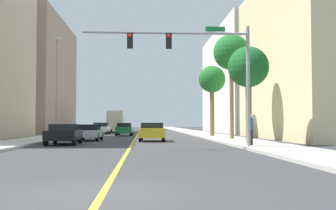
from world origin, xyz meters
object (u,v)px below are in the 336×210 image
(palm_near, at_px, (248,68))
(car_silver, at_px, (90,132))
(pedestrian, at_px, (250,129))
(car_green, at_px, (125,129))
(traffic_signal_mast, at_px, (200,58))
(palm_far, at_px, (212,81))
(car_black, at_px, (64,134))
(delivery_truck, at_px, (116,121))
(street_lamp, at_px, (57,82))
(palm_mid, at_px, (231,53))
(car_white, at_px, (101,128))
(car_blue, at_px, (152,128))
(car_yellow, at_px, (152,132))

(palm_near, bearing_deg, car_silver, 147.31)
(pedestrian, bearing_deg, car_green, -126.76)
(traffic_signal_mast, height_order, palm_far, palm_far)
(car_black, xyz_separation_m, car_green, (3.07, 19.06, 0.03))
(traffic_signal_mast, bearing_deg, delivery_truck, 99.91)
(palm_near, distance_m, car_black, 12.84)
(car_silver, bearing_deg, palm_near, -31.77)
(street_lamp, xyz_separation_m, pedestrian, (13.63, -12.21, -3.88))
(car_green, bearing_deg, car_silver, -98.01)
(street_lamp, xyz_separation_m, palm_mid, (14.65, -2.44, 2.21))
(car_black, bearing_deg, street_lamp, -76.67)
(car_white, bearing_deg, traffic_signal_mast, 107.57)
(palm_mid, distance_m, pedestrian, 11.56)
(car_white, xyz_separation_m, car_blue, (6.47, 3.23, 0.01))
(car_black, xyz_separation_m, car_blue, (6.29, 28.60, 0.04))
(street_lamp, distance_m, car_white, 17.88)
(traffic_signal_mast, relative_size, car_white, 2.27)
(palm_far, height_order, car_silver, palm_far)
(car_silver, xyz_separation_m, delivery_truck, (-0.02, 31.52, 1.02))
(traffic_signal_mast, xyz_separation_m, car_blue, (-2.05, 33.83, -4.24))
(street_lamp, bearing_deg, palm_far, 17.94)
(palm_near, bearing_deg, traffic_signal_mast, -133.89)
(car_white, height_order, car_green, car_white)
(palm_mid, xyz_separation_m, palm_far, (-0.46, 7.04, -1.54))
(palm_far, bearing_deg, delivery_truck, 114.24)
(traffic_signal_mast, height_order, palm_near, traffic_signal_mast)
(car_white, bearing_deg, street_lamp, 85.31)
(street_lamp, distance_m, delivery_truck, 29.51)
(palm_near, relative_size, delivery_truck, 0.72)
(car_green, xyz_separation_m, pedestrian, (8.36, -23.17, 0.30))
(car_white, xyz_separation_m, delivery_truck, (1.10, 11.90, 0.95))
(traffic_signal_mast, distance_m, car_green, 25.21)
(palm_mid, height_order, car_yellow, palm_mid)
(car_silver, xyz_separation_m, car_black, (-0.93, -5.76, 0.03))
(car_white, distance_m, car_green, 7.10)
(car_black, distance_m, delivery_truck, 37.30)
(palm_far, height_order, pedestrian, palm_far)
(traffic_signal_mast, xyz_separation_m, palm_near, (3.70, 3.85, -0.04))
(palm_mid, bearing_deg, car_green, 124.97)
(palm_far, distance_m, car_black, 18.13)
(traffic_signal_mast, height_order, car_yellow, traffic_signal_mast)
(car_green, xyz_separation_m, car_blue, (3.22, 9.54, 0.01))
(traffic_signal_mast, relative_size, palm_near, 1.48)
(car_white, bearing_deg, car_black, 92.41)
(palm_near, distance_m, car_white, 29.71)
(car_blue, xyz_separation_m, pedestrian, (5.13, -32.71, 0.28))
(delivery_truck, bearing_deg, pedestrian, -75.72)
(car_white, relative_size, car_yellow, 1.02)
(palm_near, xyz_separation_m, car_silver, (-11.11, 7.13, -4.28))
(palm_near, relative_size, palm_mid, 0.73)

